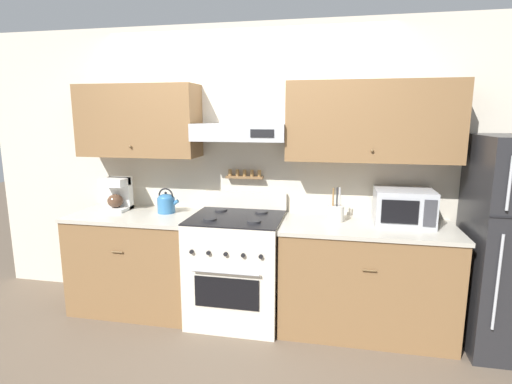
{
  "coord_description": "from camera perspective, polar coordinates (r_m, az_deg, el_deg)",
  "views": [
    {
      "loc": [
        0.81,
        -2.86,
        1.76
      ],
      "look_at": [
        0.18,
        0.28,
        1.14
      ],
      "focal_mm": 28.0,
      "sensor_mm": 36.0,
      "label": 1
    }
  ],
  "objects": [
    {
      "name": "tea_kettle",
      "position": [
        3.68,
        -12.7,
        -1.5
      ],
      "size": [
        0.2,
        0.16,
        0.23
      ],
      "color": "teal",
      "rests_on": "counter_left"
    },
    {
      "name": "microwave",
      "position": [
        3.42,
        20.32,
        -2.01
      ],
      "size": [
        0.45,
        0.37,
        0.28
      ],
      "color": "#ADAFB5",
      "rests_on": "counter_right"
    },
    {
      "name": "ground_plane",
      "position": [
        3.45,
        -4.04,
        -19.81
      ],
      "size": [
        16.0,
        16.0,
        0.0
      ],
      "primitive_type": "plane",
      "color": "brown"
    },
    {
      "name": "utensil_crock",
      "position": [
        3.37,
        11.3,
        -2.96
      ],
      "size": [
        0.14,
        0.14,
        0.29
      ],
      "color": "silver",
      "rests_on": "counter_right"
    },
    {
      "name": "counter_left",
      "position": [
        3.88,
        -16.51,
        -9.35
      ],
      "size": [
        1.12,
        0.68,
        0.89
      ],
      "color": "brown",
      "rests_on": "ground_plane"
    },
    {
      "name": "stove_range",
      "position": [
        3.53,
        -2.72,
        -10.67
      ],
      "size": [
        0.77,
        0.72,
        1.07
      ],
      "color": "beige",
      "rests_on": "ground_plane"
    },
    {
      "name": "wall_back",
      "position": [
        3.59,
        -0.76,
        5.49
      ],
      "size": [
        5.2,
        0.46,
        2.55
      ],
      "color": "beige",
      "rests_on": "ground_plane"
    },
    {
      "name": "coffee_maker",
      "position": [
        3.92,
        -19.17,
        -0.24
      ],
      "size": [
        0.22,
        0.23,
        0.3
      ],
      "color": "white",
      "rests_on": "counter_left"
    },
    {
      "name": "counter_right",
      "position": [
        3.47,
        15.31,
        -11.74
      ],
      "size": [
        1.38,
        0.68,
        0.89
      ],
      "color": "brown",
      "rests_on": "ground_plane"
    }
  ]
}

